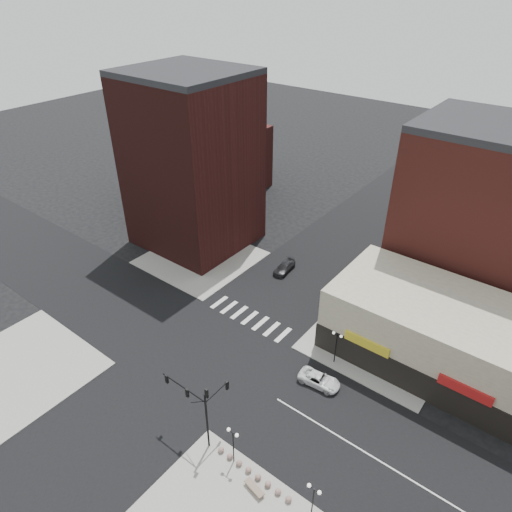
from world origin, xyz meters
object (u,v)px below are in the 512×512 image
Objects in this scene: street_lamp_ne at (337,340)px; traffic_signal at (201,402)px; white_suv at (319,380)px; dark_sedan_north at (284,268)px; stone_bench at (254,489)px; street_lamp_se_b at (313,495)px; street_lamp_se_a at (233,439)px.

traffic_signal is at bearing -106.75° from street_lamp_ne.
street_lamp_ne is 0.94× the size of white_suv.
traffic_signal reaches higher than dark_sedan_north.
white_suv is 2.14× the size of stone_bench.
street_lamp_se_b is 0.94× the size of white_suv.
dark_sedan_north is at bearing 142.16° from street_lamp_ne.
traffic_signal is 1.76× the size of white_suv.
street_lamp_se_a and street_lamp_se_b have the same top height.
street_lamp_se_b reaches higher than white_suv.
street_lamp_ne is 18.68m from dark_sedan_north.
street_lamp_ne is 2.01× the size of stone_bench.
white_suv is 1.01× the size of dark_sedan_north.
stone_bench is (6.84, -1.17, -4.59)m from traffic_signal.
traffic_signal reaches higher than street_lamp_se_a.
dark_sedan_north is 32.88m from stone_bench.
white_suv is 13.45m from stone_bench.
street_lamp_ne is at bearing -1.56° from white_suv.
street_lamp_se_b reaches higher than stone_bench.
dark_sedan_north is 2.12× the size of stone_bench.
street_lamp_se_b is at bearing 22.88° from stone_bench.
street_lamp_se_a is 30.65m from dark_sedan_north.
dark_sedan_north is at bearing 131.87° from stone_bench.
traffic_signal is 13.87m from white_suv.
traffic_signal is 1.87× the size of street_lamp_se_b.
dark_sedan_north is (-21.60, 27.34, -2.66)m from street_lamp_se_b.
street_lamp_ne is (1.00, 16.00, 0.00)m from street_lamp_se_a.
street_lamp_ne reaches higher than white_suv.
white_suv is at bearing -85.51° from street_lamp_ne.
street_lamp_ne is at bearing 86.42° from street_lamp_se_a.
dark_sedan_north reaches higher than white_suv.
stone_bench is at bearing -168.52° from street_lamp_se_b.
stone_bench is at bearing -178.40° from white_suv.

